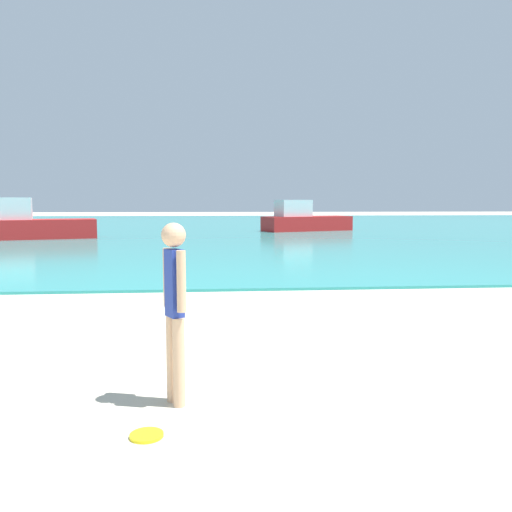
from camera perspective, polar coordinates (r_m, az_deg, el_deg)
water at (r=40.63m, az=-3.37°, el=3.33°), size 160.00×60.00×0.06m
person_standing at (r=4.73m, az=-8.89°, el=-5.02°), size 0.22×0.34×1.65m
frisbee at (r=4.39m, az=-11.87°, el=-18.63°), size 0.26×0.26×0.03m
boat_near at (r=27.69m, az=-23.71°, el=3.16°), size 6.17×3.43×2.00m
boat_far at (r=32.77m, az=5.29°, el=3.92°), size 5.93×3.74×1.92m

